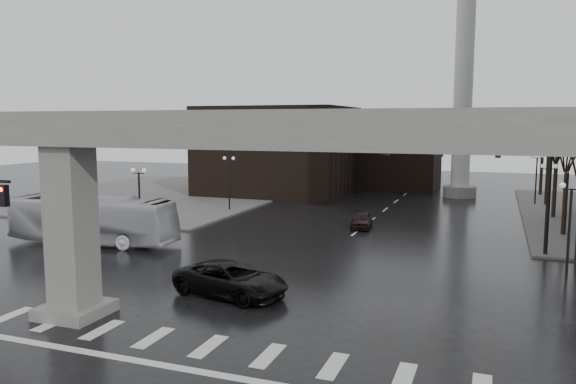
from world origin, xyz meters
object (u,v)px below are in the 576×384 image
object	(u,v)px
city_bus	(93,220)
far_car	(362,220)
pickup_truck	(231,279)
signal_mast_arm	(484,161)

from	to	relation	value
city_bus	far_car	world-z (taller)	city_bus
pickup_truck	city_bus	size ratio (longest dim) A/B	0.48
signal_mast_arm	city_bus	world-z (taller)	signal_mast_arm
far_car	signal_mast_arm	bearing A→B (deg)	-37.43
signal_mast_arm	far_car	distance (m)	11.66
signal_mast_arm	city_bus	xyz separation A→B (m)	(-24.91, -6.80, -4.18)
city_bus	far_car	size ratio (longest dim) A/B	3.15
signal_mast_arm	pickup_truck	xyz separation A→B (m)	(-10.93, -13.95, -5.03)
signal_mast_arm	far_car	world-z (taller)	signal_mast_arm
pickup_truck	city_bus	world-z (taller)	city_bus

